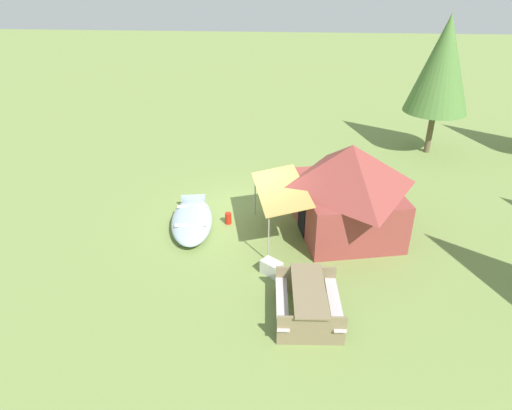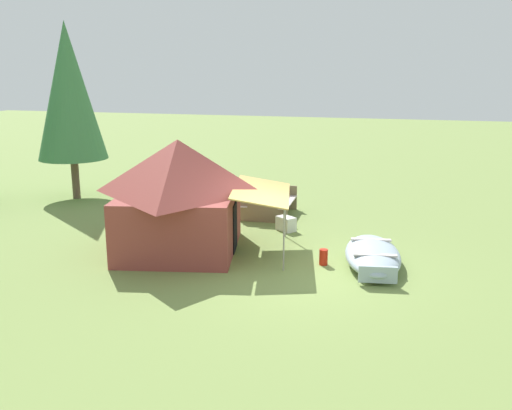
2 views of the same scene
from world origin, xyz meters
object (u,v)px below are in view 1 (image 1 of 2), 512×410
Objects in this scene: canvas_cabin_tent at (348,188)px; beached_rowboat at (192,220)px; picnic_table at (308,299)px; fuel_can at (228,218)px; pine_tree_far_center at (443,65)px; cooler_box at (272,268)px.

beached_rowboat is at bearing -87.78° from canvas_cabin_tent.
picnic_table reaches higher than beached_rowboat.
fuel_can is (-0.11, -3.48, -1.21)m from canvas_cabin_tent.
picnic_table is at bearing -17.08° from canvas_cabin_tent.
canvas_cabin_tent is 7.95m from pine_tree_far_center.
picnic_table is 0.36× the size of pine_tree_far_center.
fuel_can is (-2.44, -1.42, -0.01)m from cooler_box.
picnic_table is 3.81× the size of cooler_box.
picnic_table reaches higher than cooler_box.
picnic_table is at bearing 30.02° from cooler_box.
picnic_table is at bearing 30.10° from fuel_can.
cooler_box is (2.33, -2.06, -1.20)m from canvas_cabin_tent.
pine_tree_far_center reaches higher than canvas_cabin_tent.
beached_rowboat is 5.74× the size of cooler_box.
fuel_can is (-3.96, -2.29, -0.31)m from picnic_table.
beached_rowboat is 11.34m from pine_tree_far_center.
canvas_cabin_tent is 3.68m from fuel_can.
canvas_cabin_tent reaches higher than picnic_table.
pine_tree_far_center is at bearing 130.49° from fuel_can.
pine_tree_far_center is (-10.35, 5.20, 3.05)m from picnic_table.
pine_tree_far_center is (-6.40, 7.49, 3.36)m from fuel_can.
canvas_cabin_tent is at bearing 88.19° from fuel_can.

